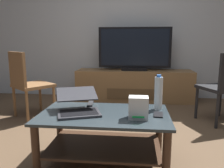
{
  "coord_description": "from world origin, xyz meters",
  "views": [
    {
      "loc": [
        0.24,
        -1.99,
        1.0
      ],
      "look_at": [
        -0.01,
        0.29,
        0.58
      ],
      "focal_mm": 36.91,
      "sensor_mm": 36.0,
      "label": 1
    }
  ],
  "objects": [
    {
      "name": "tv_remote",
      "position": [
        -0.18,
        0.02,
        0.44
      ],
      "size": [
        0.06,
        0.16,
        0.02
      ],
      "primitive_type": "cube",
      "rotation": [
        0.0,
        0.0,
        0.11
      ],
      "color": "#2D2D30",
      "rests_on": "coffee_table"
    },
    {
      "name": "television",
      "position": [
        0.2,
        1.94,
        0.87
      ],
      "size": [
        1.22,
        0.2,
        0.72
      ],
      "color": "black",
      "rests_on": "media_cabinet"
    },
    {
      "name": "coffee_table",
      "position": [
        -0.02,
        -0.21,
        0.3
      ],
      "size": [
        1.04,
        0.63,
        0.43
      ],
      "color": "#2D383D",
      "rests_on": "ground"
    },
    {
      "name": "side_chair",
      "position": [
        -1.18,
        0.84,
        0.49
      ],
      "size": [
        0.62,
        0.62,
        0.88
      ],
      "color": "brown",
      "rests_on": "ground"
    },
    {
      "name": "laptop",
      "position": [
        -0.23,
        -0.21,
        0.49
      ],
      "size": [
        0.44,
        0.48,
        0.17
      ],
      "color": "#333338",
      "rests_on": "coffee_table"
    },
    {
      "name": "router_box",
      "position": [
        0.26,
        -0.32,
        0.52
      ],
      "size": [
        0.15,
        0.11,
        0.17
      ],
      "color": "white",
      "rests_on": "coffee_table"
    },
    {
      "name": "back_wall",
      "position": [
        0.0,
        2.29,
        1.4
      ],
      "size": [
        6.4,
        0.12,
        2.8
      ],
      "primitive_type": "cube",
      "color": "silver",
      "rests_on": "ground"
    },
    {
      "name": "ground_plane",
      "position": [
        0.0,
        0.0,
        0.0
      ],
      "size": [
        7.68,
        7.68,
        0.0
      ],
      "primitive_type": "plane",
      "color": "brown"
    },
    {
      "name": "water_bottle_near",
      "position": [
        0.42,
        -0.05,
        0.58
      ],
      "size": [
        0.07,
        0.07,
        0.3
      ],
      "color": "silver",
      "rests_on": "coffee_table"
    },
    {
      "name": "media_cabinet",
      "position": [
        0.2,
        1.97,
        0.26
      ],
      "size": [
        1.97,
        0.5,
        0.52
      ],
      "color": "olive",
      "rests_on": "ground"
    },
    {
      "name": "cell_phone",
      "position": [
        0.41,
        -0.22,
        0.44
      ],
      "size": [
        0.08,
        0.15,
        0.01
      ],
      "primitive_type": "cube",
      "rotation": [
        0.0,
        0.0,
        -0.1
      ],
      "color": "black",
      "rests_on": "coffee_table"
    }
  ]
}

